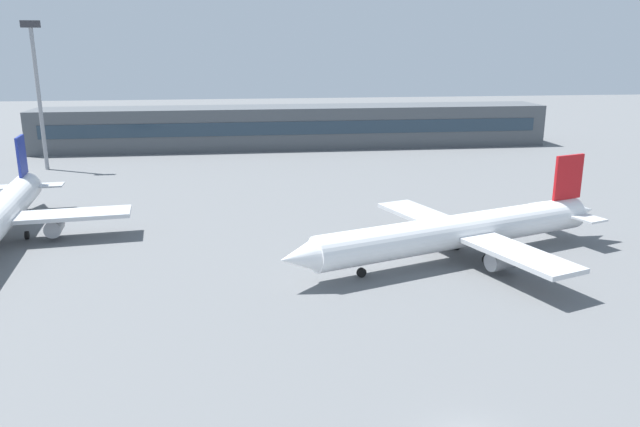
% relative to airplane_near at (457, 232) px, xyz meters
% --- Properties ---
extents(ground_plane, '(400.00, 400.00, 0.00)m').
position_rel_airplane_near_xyz_m(ground_plane, '(-9.79, 9.36, -3.06)').
color(ground_plane, slate).
extents(terminal_building, '(112.03, 12.13, 9.00)m').
position_rel_airplane_near_xyz_m(terminal_building, '(-9.79, 77.58, 1.45)').
color(terminal_building, '#4C5156').
rests_on(terminal_building, ground_plane).
extents(airplane_near, '(39.23, 28.04, 10.02)m').
position_rel_airplane_near_xyz_m(airplane_near, '(0.00, 0.00, 0.00)').
color(airplane_near, white).
rests_on(airplane_near, ground_plane).
extents(floodlight_tower_west, '(3.20, 0.80, 26.21)m').
position_rel_airplane_near_xyz_m(floodlight_tower_west, '(-57.55, 57.38, 12.07)').
color(floodlight_tower_west, gray).
rests_on(floodlight_tower_west, ground_plane).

